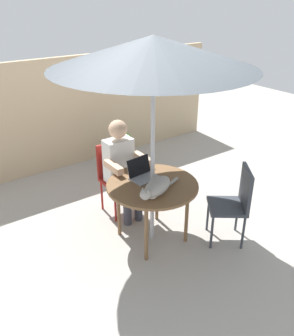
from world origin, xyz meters
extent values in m
plane|color=gray|center=(0.00, 0.00, 0.00)|extent=(14.00, 14.00, 0.00)
cube|color=tan|center=(0.00, 2.38, 0.86)|extent=(5.67, 0.08, 1.72)
cylinder|color=brown|center=(0.00, 0.00, 0.69)|extent=(0.99, 0.99, 0.03)
cylinder|color=brown|center=(0.27, 0.27, 0.34)|extent=(0.04, 0.04, 0.68)
cylinder|color=brown|center=(-0.27, 0.27, 0.34)|extent=(0.04, 0.04, 0.68)
cylinder|color=brown|center=(-0.27, -0.27, 0.34)|extent=(0.04, 0.04, 0.68)
cylinder|color=brown|center=(0.27, -0.27, 0.34)|extent=(0.04, 0.04, 0.68)
cylinder|color=#B7B7BC|center=(0.00, 0.00, 1.03)|extent=(0.04, 0.04, 2.06)
cone|color=#2D3338|center=(0.00, 0.00, 2.07)|extent=(1.96, 1.96, 0.29)
sphere|color=#B7B7BC|center=(0.00, 0.00, 2.09)|extent=(0.06, 0.06, 0.06)
cube|color=maroon|center=(0.00, 0.70, 0.44)|extent=(0.40, 0.40, 0.04)
cube|color=maroon|center=(0.00, 0.88, 0.68)|extent=(0.40, 0.04, 0.44)
cylinder|color=maroon|center=(0.17, 0.87, 0.21)|extent=(0.03, 0.03, 0.42)
cylinder|color=maroon|center=(-0.17, 0.87, 0.21)|extent=(0.03, 0.03, 0.42)
cylinder|color=maroon|center=(-0.17, 0.53, 0.21)|extent=(0.03, 0.03, 0.42)
cylinder|color=maroon|center=(0.17, 0.53, 0.21)|extent=(0.03, 0.03, 0.42)
cube|color=#33383F|center=(0.66, -0.49, 0.44)|extent=(0.56, 0.56, 0.04)
cube|color=#33383F|center=(0.80, -0.60, 0.68)|extent=(0.27, 0.34, 0.44)
cylinder|color=#33383F|center=(0.69, -0.73, 0.21)|extent=(0.03, 0.03, 0.42)
cylinder|color=#33383F|center=(0.90, -0.46, 0.21)|extent=(0.03, 0.03, 0.42)
cylinder|color=#33383F|center=(0.62, -0.26, 0.21)|extent=(0.03, 0.03, 0.42)
cylinder|color=#33383F|center=(0.42, -0.53, 0.21)|extent=(0.03, 0.03, 0.42)
cube|color=white|center=(0.00, 0.70, 0.73)|extent=(0.34, 0.20, 0.54)
sphere|color=#DBAD89|center=(0.00, 0.69, 1.13)|extent=(0.22, 0.22, 0.22)
cube|color=#383842|center=(-0.08, 0.55, 0.51)|extent=(0.12, 0.30, 0.12)
cylinder|color=#383842|center=(-0.08, 0.40, 0.23)|extent=(0.10, 0.10, 0.46)
cube|color=#383842|center=(0.08, 0.55, 0.51)|extent=(0.12, 0.30, 0.12)
cylinder|color=#383842|center=(0.08, 0.40, 0.23)|extent=(0.10, 0.10, 0.46)
cube|color=#DBAD89|center=(-0.20, 0.48, 0.78)|extent=(0.08, 0.32, 0.08)
cube|color=#DBAD89|center=(0.20, 0.48, 0.78)|extent=(0.08, 0.32, 0.08)
cube|color=gray|center=(0.00, 0.14, 0.72)|extent=(0.32, 0.25, 0.02)
cube|color=black|center=(-0.01, 0.25, 0.82)|extent=(0.30, 0.09, 0.20)
cube|color=gray|center=(-0.01, 0.26, 0.82)|extent=(0.30, 0.09, 0.20)
ellipsoid|color=gray|center=(-0.08, -0.20, 0.79)|extent=(0.44, 0.33, 0.17)
sphere|color=gray|center=(-0.29, -0.29, 0.81)|extent=(0.11, 0.11, 0.11)
ellipsoid|color=white|center=(-0.18, -0.24, 0.76)|extent=(0.16, 0.16, 0.09)
cylinder|color=gray|center=(0.19, -0.12, 0.73)|extent=(0.18, 0.10, 0.04)
cone|color=gray|center=(-0.30, -0.26, 0.86)|extent=(0.04, 0.04, 0.03)
cone|color=gray|center=(-0.28, -0.31, 0.86)|extent=(0.04, 0.04, 0.03)
cylinder|color=#33383D|center=(0.66, 1.69, 0.17)|extent=(0.25, 0.25, 0.35)
ellipsoid|color=#4C8C38|center=(0.66, 1.69, 0.48)|extent=(0.32, 0.32, 0.31)
camera|label=1|loc=(-2.00, -2.72, 2.57)|focal=38.38mm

